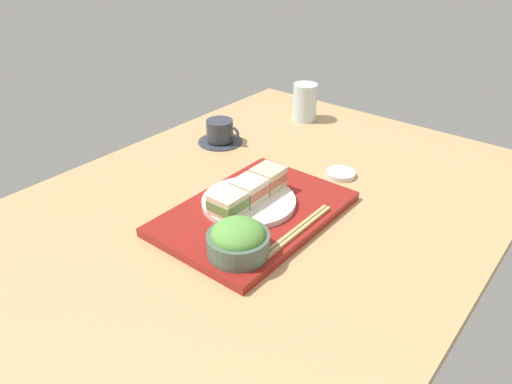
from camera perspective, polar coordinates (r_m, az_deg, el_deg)
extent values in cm
cube|color=tan|center=(113.25, 0.10, -2.33)|extent=(140.00, 100.00, 3.00)
cube|color=maroon|center=(108.08, -0.18, -2.51)|extent=(42.89, 29.31, 2.03)
cylinder|color=silver|center=(109.05, -0.81, -1.15)|extent=(21.36, 21.36, 1.32)
cube|color=beige|center=(103.69, -3.17, -2.20)|extent=(6.70, 6.37, 1.22)
cube|color=#669347|center=(102.79, -3.19, -1.40)|extent=(6.85, 6.49, 2.16)
cube|color=beige|center=(101.91, -3.22, -0.59)|extent=(6.70, 6.37, 1.22)
cube|color=#EFE5C1|center=(108.34, -0.81, -0.53)|extent=(6.70, 6.37, 1.41)
cube|color=#CC6B4C|center=(107.47, -0.82, 0.24)|extent=(7.04, 6.53, 1.99)
cube|color=#EFE5C1|center=(106.63, -0.82, 1.03)|extent=(6.70, 6.37, 1.41)
cube|color=beige|center=(113.27, 1.34, 0.96)|extent=(6.70, 6.37, 1.45)
cube|color=#CC6B4C|center=(112.42, 1.35, 1.73)|extent=(6.79, 6.40, 2.03)
cube|color=beige|center=(111.60, 1.36, 2.51)|extent=(6.70, 6.37, 1.45)
cylinder|color=#4C6051|center=(93.30, -2.13, -6.17)|extent=(12.30, 12.30, 4.35)
ellipsoid|color=#5B9E42|center=(92.02, -2.15, -5.08)|extent=(10.47, 10.47, 5.76)
cube|color=tan|center=(100.35, 5.22, -4.62)|extent=(22.87, 0.81, 0.70)
cube|color=tan|center=(100.79, 4.75, -4.42)|extent=(22.87, 0.81, 0.70)
cylinder|color=#333842|center=(144.25, -4.25, 6.04)|extent=(13.09, 13.09, 0.80)
cylinder|color=#333842|center=(142.86, -4.30, 7.31)|extent=(7.87, 7.87, 6.14)
cylinder|color=black|center=(141.83, -4.34, 8.30)|extent=(7.24, 7.24, 0.40)
torus|color=#333842|center=(140.51, -2.76, 6.95)|extent=(1.40, 4.31, 4.24)
cylinder|color=silver|center=(159.17, 5.79, 10.53)|extent=(7.78, 7.78, 11.97)
cylinder|color=silver|center=(126.76, 9.97, 2.13)|extent=(7.58, 7.58, 1.30)
cube|color=silver|center=(158.70, -3.83, 8.34)|extent=(7.42, 3.70, 0.50)
ellipsoid|color=silver|center=(162.13, -3.40, 8.90)|extent=(3.37, 2.97, 0.80)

